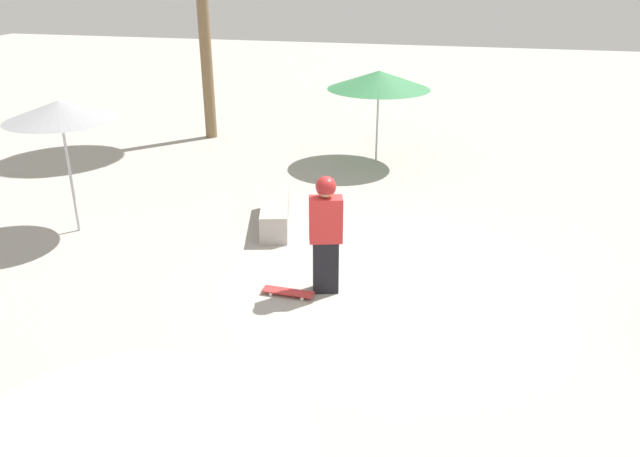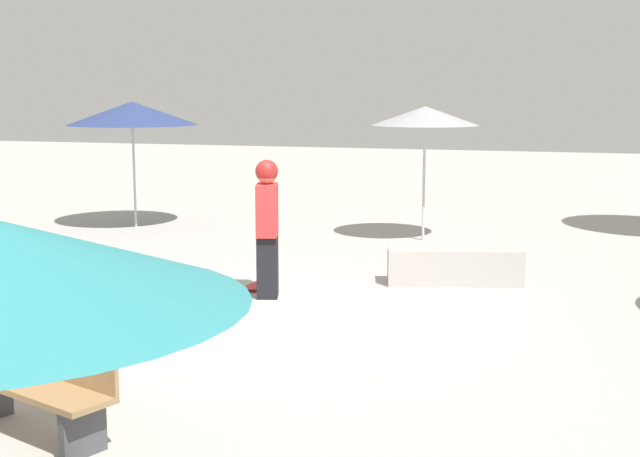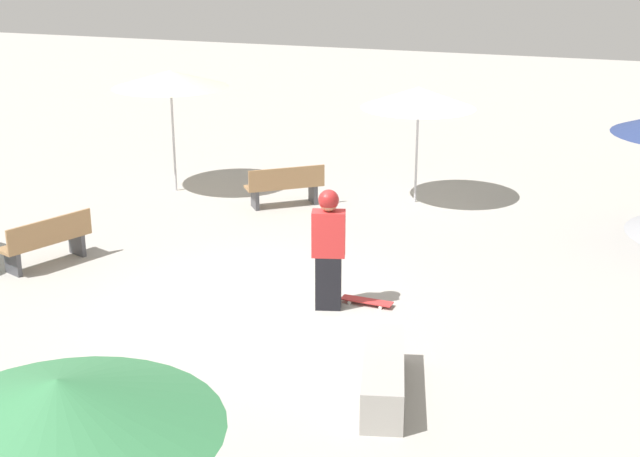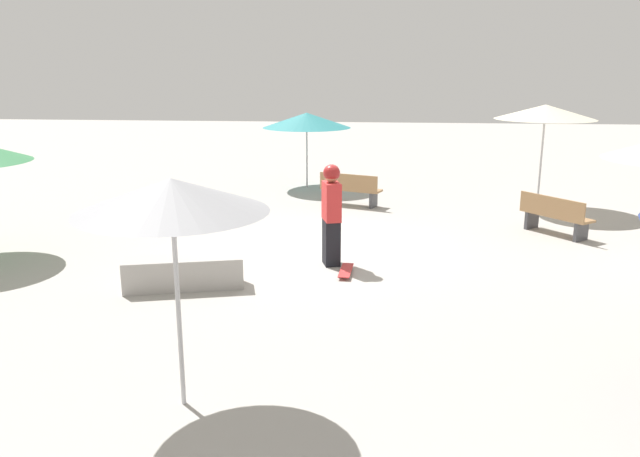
{
  "view_description": "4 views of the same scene",
  "coord_description": "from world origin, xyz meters",
  "px_view_note": "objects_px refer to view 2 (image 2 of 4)",
  "views": [
    {
      "loc": [
        1.03,
        -8.63,
        4.69
      ],
      "look_at": [
        -0.95,
        -0.3,
        0.99
      ],
      "focal_mm": 35.0,
      "sensor_mm": 36.0,
      "label": 1
    },
    {
      "loc": [
        10.11,
        3.71,
        2.78
      ],
      "look_at": [
        -1.33,
        0.2,
        0.88
      ],
      "focal_mm": 50.0,
      "sensor_mm": 36.0,
      "label": 2
    },
    {
      "loc": [
        -4.92,
        11.26,
        5.4
      ],
      "look_at": [
        -0.84,
        -0.04,
        1.36
      ],
      "focal_mm": 50.0,
      "sensor_mm": 36.0,
      "label": 3
    },
    {
      "loc": [
        -11.71,
        -1.26,
        3.49
      ],
      "look_at": [
        -0.96,
        -0.19,
        0.7
      ],
      "focal_mm": 35.0,
      "sensor_mm": 36.0,
      "label": 4
    }
  ],
  "objects_px": {
    "skater_main": "(267,224)",
    "shade_umbrella_grey": "(425,116)",
    "skateboard": "(261,283)",
    "concrete_ledge": "(455,267)",
    "shade_umbrella_navy": "(132,113)",
    "bench_far": "(39,384)"
  },
  "relations": [
    {
      "from": "shade_umbrella_navy",
      "to": "bench_far",
      "type": "bearing_deg",
      "value": 24.66
    },
    {
      "from": "skateboard",
      "to": "shade_umbrella_navy",
      "type": "relative_size",
      "value": 0.31
    },
    {
      "from": "skater_main",
      "to": "concrete_ledge",
      "type": "relative_size",
      "value": 0.94
    },
    {
      "from": "skater_main",
      "to": "shade_umbrella_grey",
      "type": "height_order",
      "value": "shade_umbrella_grey"
    },
    {
      "from": "skater_main",
      "to": "skateboard",
      "type": "bearing_deg",
      "value": 13.85
    },
    {
      "from": "bench_far",
      "to": "shade_umbrella_navy",
      "type": "height_order",
      "value": "shade_umbrella_navy"
    },
    {
      "from": "shade_umbrella_grey",
      "to": "shade_umbrella_navy",
      "type": "height_order",
      "value": "shade_umbrella_navy"
    },
    {
      "from": "skater_main",
      "to": "shade_umbrella_navy",
      "type": "height_order",
      "value": "shade_umbrella_navy"
    },
    {
      "from": "skateboard",
      "to": "concrete_ledge",
      "type": "relative_size",
      "value": 0.41
    },
    {
      "from": "shade_umbrella_navy",
      "to": "skateboard",
      "type": "bearing_deg",
      "value": 44.68
    },
    {
      "from": "bench_far",
      "to": "skateboard",
      "type": "bearing_deg",
      "value": -67.07
    },
    {
      "from": "skater_main",
      "to": "shade_umbrella_grey",
      "type": "relative_size",
      "value": 0.75
    },
    {
      "from": "concrete_ledge",
      "to": "shade_umbrella_grey",
      "type": "bearing_deg",
      "value": -162.5
    },
    {
      "from": "bench_far",
      "to": "shade_umbrella_navy",
      "type": "relative_size",
      "value": 0.64
    },
    {
      "from": "skater_main",
      "to": "shade_umbrella_navy",
      "type": "relative_size",
      "value": 0.71
    },
    {
      "from": "bench_far",
      "to": "shade_umbrella_navy",
      "type": "xyz_separation_m",
      "value": [
        -9.99,
        -4.59,
        1.85
      ]
    },
    {
      "from": "skateboard",
      "to": "shade_umbrella_navy",
      "type": "distance_m",
      "value": 6.6
    },
    {
      "from": "bench_far",
      "to": "shade_umbrella_grey",
      "type": "distance_m",
      "value": 10.33
    },
    {
      "from": "skater_main",
      "to": "concrete_ledge",
      "type": "height_order",
      "value": "skater_main"
    },
    {
      "from": "bench_far",
      "to": "shade_umbrella_grey",
      "type": "xyz_separation_m",
      "value": [
        -10.09,
        1.25,
        1.85
      ]
    },
    {
      "from": "concrete_ledge",
      "to": "bench_far",
      "type": "xyz_separation_m",
      "value": [
        6.57,
        -2.36,
        0.17
      ]
    },
    {
      "from": "bench_far",
      "to": "concrete_ledge",
      "type": "bearing_deg",
      "value": -89.11
    }
  ]
}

